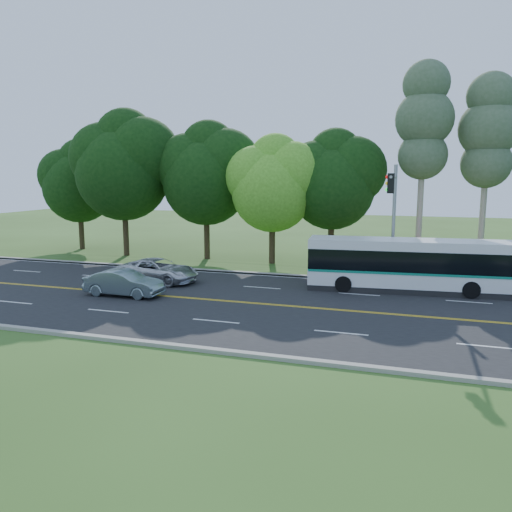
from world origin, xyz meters
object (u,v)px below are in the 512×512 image
(transit_bus, at_px, (409,266))
(suv, at_px, (158,270))
(sedan, at_px, (124,283))
(traffic_signal, at_px, (393,207))

(transit_bus, xyz_separation_m, suv, (-14.42, -2.00, -0.72))
(transit_bus, relative_size, suv, 2.22)
(sedan, bearing_deg, transit_bus, -68.78)
(transit_bus, xyz_separation_m, sedan, (-14.45, -5.71, -0.73))
(transit_bus, relative_size, sedan, 2.64)
(transit_bus, bearing_deg, sedan, -163.45)
(traffic_signal, xyz_separation_m, transit_bus, (0.99, -0.26, -3.23))
(transit_bus, height_order, suv, transit_bus)
(transit_bus, bearing_deg, suv, -177.13)
(transit_bus, height_order, sedan, transit_bus)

